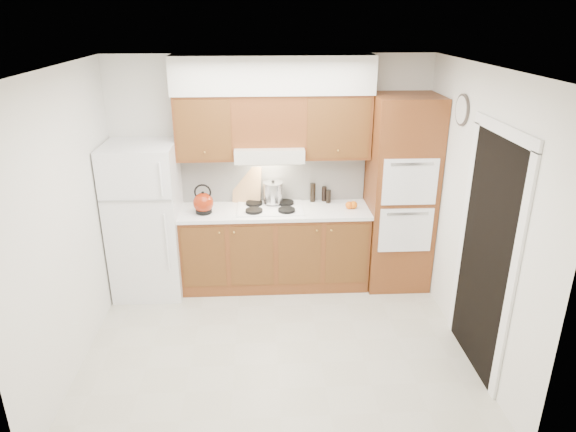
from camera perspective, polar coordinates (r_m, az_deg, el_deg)
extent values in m
plane|color=#B7B3A0|center=(5.17, -1.27, -13.85)|extent=(3.60, 3.60, 0.00)
plane|color=white|center=(4.22, -1.57, 16.19)|extent=(3.60, 3.60, 0.00)
cube|color=white|center=(5.95, -1.86, 5.06)|extent=(3.60, 0.02, 2.60)
cube|color=white|center=(4.84, -23.23, -0.78)|extent=(0.02, 3.00, 2.60)
cube|color=white|center=(4.93, 20.02, 0.07)|extent=(0.02, 3.00, 2.60)
cube|color=white|center=(5.90, -15.49, -0.44)|extent=(0.75, 0.72, 1.72)
cube|color=brown|center=(5.98, -1.46, -3.60)|extent=(2.11, 0.60, 0.90)
cube|color=white|center=(5.79, -1.50, 0.57)|extent=(2.13, 0.62, 0.04)
cube|color=white|center=(5.96, -1.61, 4.28)|extent=(2.11, 0.03, 0.56)
cube|color=brown|center=(5.92, 12.34, 2.40)|extent=(0.70, 0.65, 2.20)
cube|color=brown|center=(5.69, -9.21, 9.72)|extent=(0.63, 0.33, 0.70)
cube|color=brown|center=(5.72, 5.40, 9.96)|extent=(0.73, 0.33, 0.70)
cube|color=silver|center=(5.66, -2.10, 7.07)|extent=(0.75, 0.45, 0.15)
cube|color=brown|center=(5.64, -2.16, 10.66)|extent=(0.75, 0.33, 0.55)
cube|color=silver|center=(5.56, -1.69, 15.45)|extent=(2.13, 0.36, 0.40)
cube|color=white|center=(5.79, -2.00, 0.87)|extent=(0.74, 0.50, 0.01)
cube|color=black|center=(4.72, 21.06, -4.32)|extent=(0.02, 0.90, 2.10)
cylinder|color=#3F3833|center=(5.19, 18.79, 11.10)|extent=(0.02, 0.30, 0.30)
sphere|color=maroon|center=(5.70, -9.39, 1.46)|extent=(0.27, 0.27, 0.22)
cube|color=tan|center=(5.96, -4.60, 3.39)|extent=(0.35, 0.19, 0.44)
cylinder|color=#B9BABE|center=(5.87, -1.66, 2.60)|extent=(0.28, 0.28, 0.23)
cylinder|color=black|center=(5.99, 2.77, 2.63)|extent=(0.07, 0.07, 0.22)
cylinder|color=black|center=(6.02, 4.04, 2.48)|extent=(0.07, 0.07, 0.17)
cylinder|color=black|center=(5.97, 4.52, 2.18)|extent=(0.07, 0.07, 0.16)
sphere|color=#E8560C|center=(5.83, 7.28, 1.23)|extent=(0.09, 0.09, 0.09)
sphere|color=orange|center=(5.81, 6.81, 1.19)|extent=(0.11, 0.11, 0.09)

